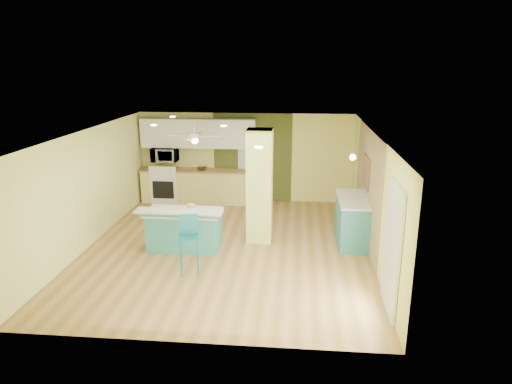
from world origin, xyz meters
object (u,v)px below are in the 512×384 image
bar_stool (189,234)px  side_counter (352,220)px  peninsula (184,229)px  fruit_bowl (202,169)px  canister (191,208)px

bar_stool → side_counter: size_ratio=0.71×
peninsula → side_counter: (3.61, 0.71, 0.07)m
side_counter → fruit_bowl: 4.73m
peninsula → side_counter: bearing=11.7°
bar_stool → canister: 1.09m
fruit_bowl → bar_stool: bearing=-81.4°
side_counter → canister: size_ratio=9.03×
bar_stool → fruit_bowl: (-0.67, 4.42, 0.22)m
peninsula → side_counter: 3.68m
fruit_bowl → canister: (0.47, -3.37, -0.05)m
peninsula → bar_stool: (0.37, -1.09, 0.31)m
peninsula → fruit_bowl: fruit_bowl is taller
bar_stool → peninsula: bearing=96.5°
side_counter → fruit_bowl: bearing=146.1°
bar_stool → fruit_bowl: bar_stool is taller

